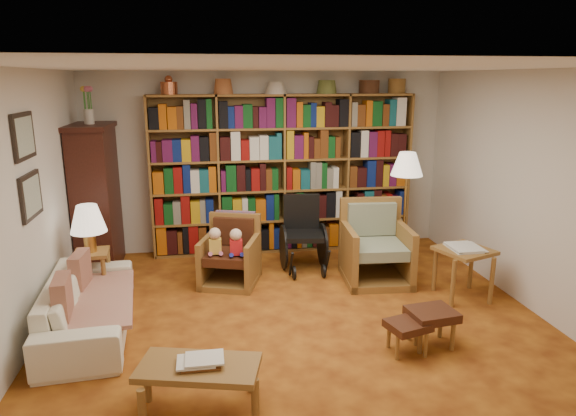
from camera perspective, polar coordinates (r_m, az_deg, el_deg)
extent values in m
plane|color=#BD6B1D|center=(5.31, 1.27, -12.74)|extent=(5.00, 5.00, 0.00)
plane|color=white|center=(4.73, 1.44, 15.37)|extent=(5.00, 5.00, 0.00)
plane|color=silver|center=(7.29, -2.28, 5.10)|extent=(5.00, 0.00, 5.00)
plane|color=silver|center=(2.59, 11.83, -12.60)|extent=(5.00, 0.00, 5.00)
plane|color=silver|center=(5.06, -27.72, -0.65)|extent=(0.00, 5.00, 5.00)
plane|color=silver|center=(5.86, 26.16, 1.38)|extent=(0.00, 5.00, 5.00)
cube|color=brown|center=(7.19, -0.52, 3.77)|extent=(3.60, 0.30, 2.20)
cube|color=#39170F|center=(6.95, -20.48, 0.81)|extent=(0.45, 0.90, 1.80)
cube|color=#39170F|center=(6.81, -21.17, 8.44)|extent=(0.50, 0.95, 0.06)
cylinder|color=beige|center=(6.80, -21.26, 9.44)|extent=(0.12, 0.12, 0.18)
cube|color=black|center=(5.23, -27.34, 7.10)|extent=(0.03, 0.52, 0.42)
cube|color=gray|center=(5.22, -27.18, 7.12)|extent=(0.01, 0.44, 0.34)
cube|color=black|center=(5.31, -26.66, 1.22)|extent=(0.03, 0.52, 0.42)
cube|color=gray|center=(5.30, -26.51, 1.23)|extent=(0.01, 0.44, 0.34)
imported|color=white|center=(5.43, -21.29, -9.97)|extent=(1.90, 0.86, 0.54)
cube|color=beige|center=(5.40, -20.79, -9.69)|extent=(0.89, 1.46, 0.04)
cube|color=maroon|center=(5.71, -22.04, -6.91)|extent=(0.15, 0.39, 0.39)
cube|color=maroon|center=(5.08, -23.72, -9.71)|extent=(0.17, 0.41, 0.40)
cube|color=brown|center=(6.05, -21.03, -4.71)|extent=(0.39, 0.39, 0.04)
cylinder|color=brown|center=(6.04, -22.39, -7.70)|extent=(0.05, 0.05, 0.52)
cylinder|color=brown|center=(5.98, -19.70, -7.67)|extent=(0.05, 0.05, 0.52)
cylinder|color=brown|center=(6.30, -21.83, -6.74)|extent=(0.05, 0.05, 0.52)
cylinder|color=brown|center=(6.24, -19.25, -6.70)|extent=(0.05, 0.05, 0.52)
cylinder|color=#C08D3D|center=(6.01, -21.13, -3.56)|extent=(0.13, 0.13, 0.21)
cone|color=white|center=(5.94, -21.36, -1.10)|extent=(0.38, 0.38, 0.30)
cube|color=brown|center=(6.29, -6.42, -7.99)|extent=(0.81, 0.83, 0.07)
cube|color=brown|center=(6.20, -9.16, -5.97)|extent=(0.26, 0.65, 0.57)
cube|color=brown|center=(6.22, -3.82, -5.74)|extent=(0.26, 0.65, 0.57)
cube|color=brown|center=(6.45, -6.65, -4.00)|extent=(0.63, 0.26, 0.80)
cube|color=#432011|center=(6.16, -6.49, -5.33)|extent=(0.64, 0.68, 0.11)
cube|color=#432011|center=(6.33, -6.67, -2.57)|extent=(0.50, 0.24, 0.34)
cube|color=#B7303F|center=(6.41, -6.73, -1.88)|extent=(0.49, 0.20, 0.36)
cube|color=brown|center=(6.41, 9.66, -7.60)|extent=(0.82, 0.85, 0.09)
cube|color=brown|center=(6.21, 6.73, -5.28)|extent=(0.13, 0.81, 0.68)
cube|color=brown|center=(6.43, 12.72, -4.86)|extent=(0.13, 0.81, 0.68)
cube|color=brown|center=(6.59, 8.82, -2.92)|extent=(0.77, 0.14, 0.96)
cube|color=gray|center=(6.25, 9.90, -4.43)|extent=(0.64, 0.71, 0.13)
cube|color=gray|center=(6.46, 9.10, -1.21)|extent=(0.61, 0.15, 0.41)
cube|color=black|center=(6.53, 1.86, -3.08)|extent=(0.52, 0.52, 0.06)
cube|color=black|center=(6.67, 1.50, -0.39)|extent=(0.47, 0.11, 0.46)
cylinder|color=black|center=(6.64, -0.52, -4.37)|extent=(0.03, 0.58, 0.58)
cylinder|color=black|center=(6.73, 3.84, -4.14)|extent=(0.03, 0.58, 0.58)
cylinder|color=black|center=(6.35, 0.68, -7.22)|extent=(0.03, 0.17, 0.17)
cylinder|color=black|center=(6.42, 3.97, -7.01)|extent=(0.03, 0.17, 0.17)
cylinder|color=#C08D3D|center=(6.92, 12.47, -6.34)|extent=(0.26, 0.26, 0.03)
cylinder|color=#C08D3D|center=(6.73, 12.75, -1.35)|extent=(0.03, 0.03, 1.28)
cone|color=white|center=(6.58, 13.10, 4.80)|extent=(0.40, 0.40, 0.29)
cube|color=brown|center=(6.02, 19.03, -4.48)|extent=(0.67, 0.67, 0.04)
cylinder|color=brown|center=(5.83, 17.87, -8.01)|extent=(0.05, 0.05, 0.53)
cylinder|color=brown|center=(6.04, 21.71, -7.55)|extent=(0.05, 0.05, 0.53)
cylinder|color=brown|center=(6.21, 16.00, -6.51)|extent=(0.05, 0.05, 0.53)
cylinder|color=brown|center=(6.41, 19.67, -6.14)|extent=(0.05, 0.05, 0.53)
cube|color=silver|center=(6.01, 19.06, -4.16)|extent=(0.41, 0.46, 0.03)
cube|color=#432011|center=(4.82, 13.18, -12.57)|extent=(0.42, 0.39, 0.07)
cylinder|color=brown|center=(4.75, 12.04, -14.94)|extent=(0.04, 0.04, 0.23)
cylinder|color=brown|center=(4.85, 15.06, -14.51)|extent=(0.04, 0.04, 0.23)
cylinder|color=brown|center=(4.93, 11.13, -13.78)|extent=(0.04, 0.04, 0.23)
cylinder|color=brown|center=(5.02, 14.06, -13.40)|extent=(0.04, 0.04, 0.23)
cube|color=#432011|center=(4.97, 15.70, -11.29)|extent=(0.45, 0.40, 0.08)
cylinder|color=brown|center=(4.89, 14.48, -13.96)|extent=(0.04, 0.04, 0.27)
cylinder|color=brown|center=(5.01, 17.82, -13.47)|extent=(0.04, 0.04, 0.27)
cylinder|color=brown|center=(5.09, 13.35, -12.71)|extent=(0.04, 0.04, 0.27)
cylinder|color=brown|center=(5.21, 16.58, -12.27)|extent=(0.04, 0.04, 0.27)
cube|color=brown|center=(3.98, -9.89, -17.08)|extent=(0.96, 0.64, 0.05)
cylinder|color=brown|center=(3.97, -15.90, -20.81)|extent=(0.06, 0.06, 0.33)
cylinder|color=brown|center=(3.95, -3.65, -20.44)|extent=(0.06, 0.06, 0.33)
cylinder|color=brown|center=(4.26, -15.37, -18.12)|extent=(0.06, 0.06, 0.33)
cylinder|color=brown|center=(4.24, -4.15, -17.76)|extent=(0.06, 0.06, 0.33)
cube|color=brown|center=(3.96, -9.93, -16.43)|extent=(0.33, 0.28, 0.05)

